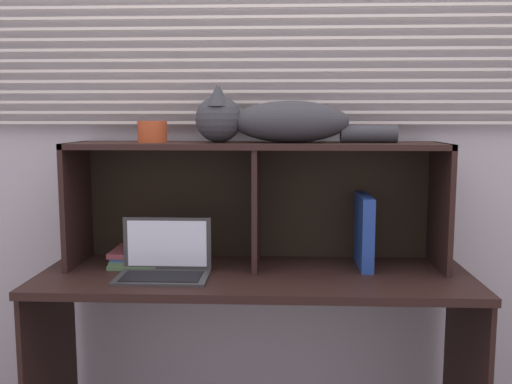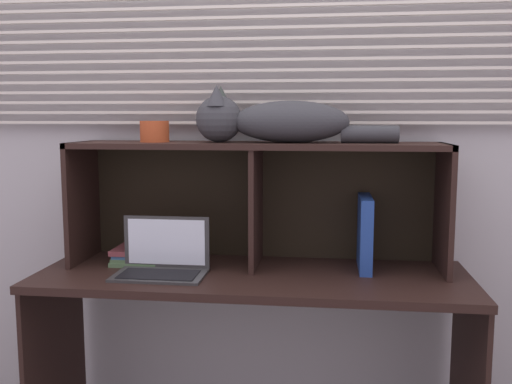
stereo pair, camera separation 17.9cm
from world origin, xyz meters
The scene contains 8 objects.
back_panel_with_blinds centered at (0.00, 0.55, 1.26)m, with size 4.40×0.08×2.50m.
desk centered at (0.00, 0.23, 0.58)m, with size 1.62×0.56×0.70m.
hutch_shelf_unit centered at (0.00, 0.38, 1.04)m, with size 1.44×0.31×0.49m.
cat centered at (0.06, 0.34, 1.27)m, with size 0.77×0.19×0.22m.
laptop centered at (-0.33, 0.17, 0.75)m, with size 0.33×0.20×0.21m.
binder_upright centered at (0.42, 0.34, 0.84)m, with size 0.05×0.25×0.28m, color navy.
book_stack centered at (-0.47, 0.34, 0.73)m, with size 0.20×0.23×0.06m.
small_basket centered at (-0.40, 0.34, 1.23)m, with size 0.11×0.11×0.08m, color #B74924.
Camera 1 is at (0.10, -1.87, 1.28)m, focal length 40.12 mm.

